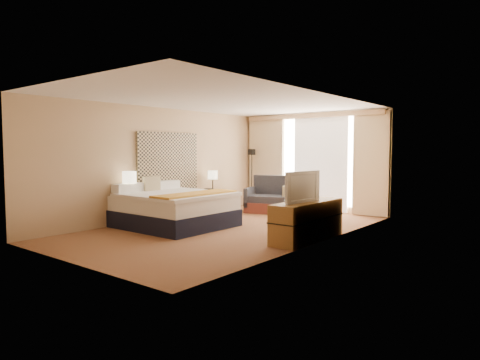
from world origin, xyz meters
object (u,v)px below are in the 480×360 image
Objects in this scene: lamp_right at (213,175)px; lamp_left at (129,178)px; nightstand_right at (210,202)px; bed at (174,209)px; loveseat at (277,200)px; media_dresser at (307,221)px; desk_chair at (299,204)px; nightstand_left at (131,213)px; floor_lamp at (252,166)px; television at (298,187)px.

lamp_left is at bearing -90.95° from lamp_right.
lamp_left is at bearing -90.17° from nightstand_right.
bed is 1.26× the size of loveseat.
lamp_left reaches higher than media_dresser.
media_dresser is 0.85× the size of bed.
desk_chair is at bearing -9.76° from nightstand_right.
desk_chair is at bearing 34.00° from nightstand_left.
lamp_left is (-1.39, -3.56, 0.71)m from loveseat.
floor_lamp is (-0.73, 3.68, 0.78)m from bed.
nightstand_right is 1.04× the size of lamp_right.
media_dresser is at bearing -67.35° from desk_chair.
television is (2.27, -2.74, 0.66)m from loveseat.
media_dresser is (3.70, 1.05, 0.07)m from nightstand_left.
television is (3.57, -3.38, -0.19)m from floor_lamp.
bed is 2.61m from desk_chair.
nightstand_left is 0.90× the size of lamp_left.
lamp_right is (-2.92, 0.57, 0.46)m from desk_chair.
floor_lamp is 4.21m from lamp_left.
lamp_left is at bearing -109.37° from nightstand_left.
lamp_right reaches higher than bed.
lamp_left is 0.64× the size of television.
lamp_right is (-3.66, 1.51, 0.61)m from media_dresser.
floor_lamp reaches higher than television.
loveseat is 2.76× the size of lamp_left.
nightstand_left is at bearing -161.75° from desk_chair.
bed is 1.17m from lamp_left.
nightstand_right is at bearing -161.00° from loveseat.
television is (3.61, -1.76, 0.02)m from lamp_right.
desk_chair is at bearing -37.37° from floor_lamp.
desk_chair is (2.95, 1.99, 0.22)m from nightstand_left.
lamp_left is at bearing -129.36° from loveseat.
nightstand_right is 0.26× the size of bed.
loveseat reaches higher than nightstand_right.
loveseat is 1.68m from floor_lamp.
lamp_right is at bearing 69.28° from television.
loveseat is 3.62m from television.
nightstand_right is at bearing -119.03° from lamp_right.
media_dresser is at bearing 15.84° from nightstand_left.
nightstand_right is at bearing 90.00° from nightstand_left.
lamp_right is (0.04, 2.58, -0.07)m from lamp_left.
bed reaches higher than nightstand_left.
loveseat is (-2.32, 2.49, -0.04)m from media_dresser.
bed is at bearing -160.97° from desk_chair.
media_dresser reaches higher than nightstand_left.
loveseat is at bearing 68.72° from lamp_left.
loveseat is at bearing 44.85° from television.
floor_lamp reaches higher than nightstand_left.
lamp_left is (-3.71, -1.07, 0.67)m from media_dresser.
nightstand_right is 1.73m from loveseat.
lamp_right is (0.04, 2.56, 0.68)m from nightstand_left.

